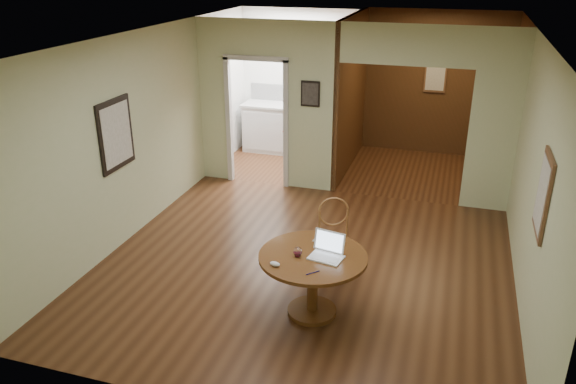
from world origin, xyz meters
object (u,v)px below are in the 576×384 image
(open_laptop, at_px, (328,250))
(closed_laptop, at_px, (327,244))
(dining_table, at_px, (313,270))
(chair, at_px, (334,233))

(open_laptop, height_order, closed_laptop, open_laptop)
(dining_table, distance_m, chair, 0.88)
(chair, relative_size, open_laptop, 2.56)
(closed_laptop, bearing_deg, chair, 102.30)
(dining_table, relative_size, closed_laptop, 3.37)
(chair, xyz_separation_m, open_laptop, (0.12, -0.84, 0.24))
(chair, bearing_deg, open_laptop, -102.38)
(dining_table, distance_m, open_laptop, 0.29)
(open_laptop, bearing_deg, closed_laptop, 115.17)
(dining_table, height_order, chair, chair)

